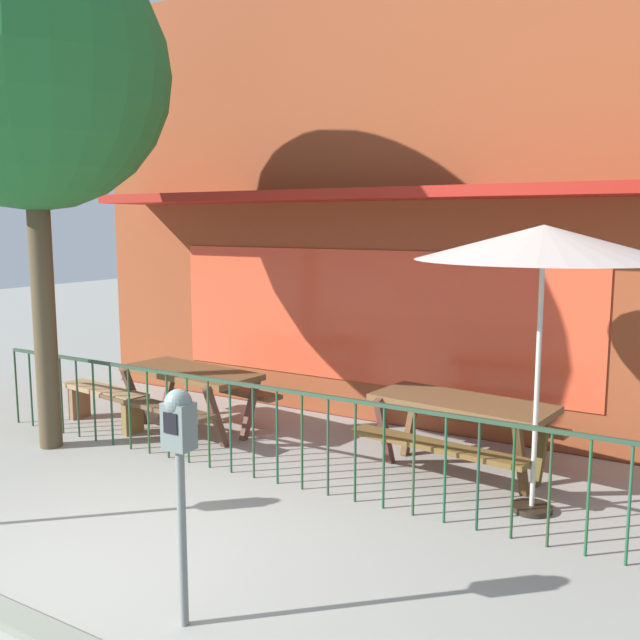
# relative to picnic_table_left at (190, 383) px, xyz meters

# --- Properties ---
(ground) EXTENTS (40.00, 40.00, 0.00)m
(ground) POSITION_rel_picnic_table_left_xyz_m (1.59, -3.00, -0.61)
(ground) COLOR gray
(pub_storefront) EXTENTS (8.91, 1.43, 5.68)m
(pub_storefront) POSITION_rel_picnic_table_left_xyz_m (1.59, 1.77, 2.21)
(pub_storefront) COLOR #541D1E
(pub_storefront) RESTS_ON ground
(patio_fence_front) EXTENTS (7.51, 0.04, 0.97)m
(patio_fence_front) POSITION_rel_picnic_table_left_xyz_m (1.59, -0.86, 0.05)
(patio_fence_front) COLOR #2A4330
(patio_fence_front) RESTS_ON ground
(picnic_table_left) EXTENTS (1.95, 1.57, 0.79)m
(picnic_table_left) POSITION_rel_picnic_table_left_xyz_m (0.00, 0.00, 0.00)
(picnic_table_left) COLOR brown
(picnic_table_left) RESTS_ON ground
(picnic_table_right) EXTENTS (1.93, 1.54, 0.79)m
(picnic_table_right) POSITION_rel_picnic_table_left_xyz_m (3.32, 0.33, 0.00)
(picnic_table_right) COLOR brown
(picnic_table_right) RESTS_ON ground
(patio_umbrella) EXTENTS (2.17, 2.17, 2.53)m
(patio_umbrella) POSITION_rel_picnic_table_left_xyz_m (4.19, -0.23, 1.75)
(patio_umbrella) COLOR black
(patio_umbrella) RESTS_ON ground
(patio_bench) EXTENTS (1.43, 0.48, 0.48)m
(patio_bench) POSITION_rel_picnic_table_left_xyz_m (-1.11, -0.36, -0.26)
(patio_bench) COLOR #95764F
(patio_bench) RESTS_ON ground
(parking_meter_far) EXTENTS (0.18, 0.17, 1.54)m
(parking_meter_far) POSITION_rel_picnic_table_left_xyz_m (2.74, -3.16, 0.58)
(parking_meter_far) COLOR slate
(parking_meter_far) RESTS_ON ground
(street_tree) EXTENTS (2.96, 2.96, 5.62)m
(street_tree) POSITION_rel_picnic_table_left_xyz_m (-0.99, -1.27, 3.51)
(street_tree) COLOR #4A3D29
(street_tree) RESTS_ON ground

